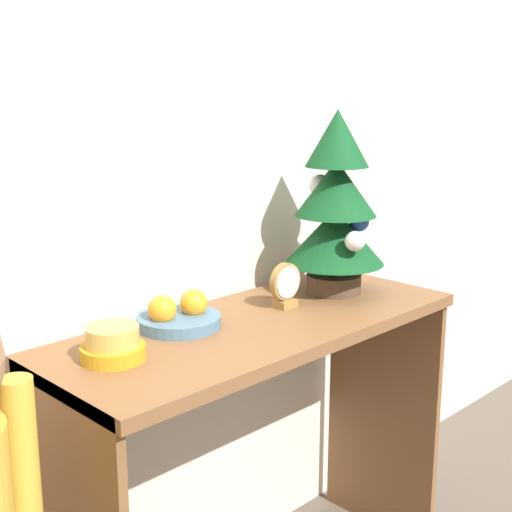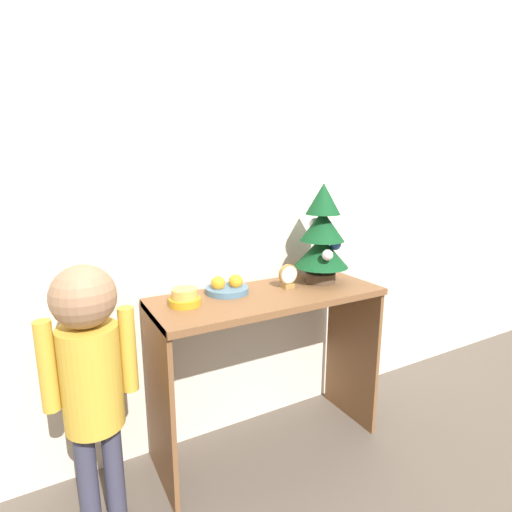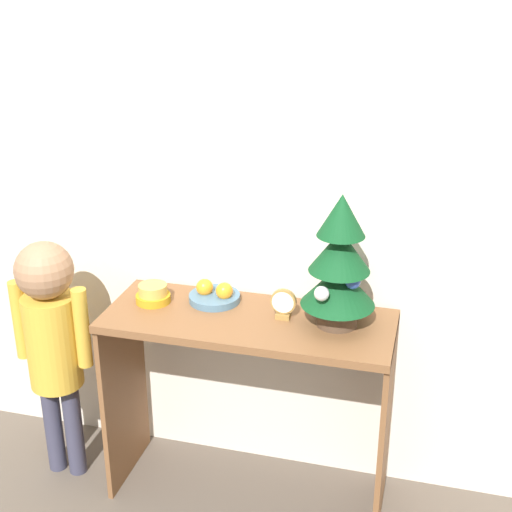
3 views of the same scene
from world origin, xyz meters
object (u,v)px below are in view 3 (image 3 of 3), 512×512
at_px(singing_bowl, 153,294).
at_px(mini_tree, 339,264).
at_px(child_figure, 52,330).
at_px(desk_clock, 283,304).
at_px(fruit_bowl, 215,295).

bearing_deg(singing_bowl, mini_tree, -0.09).
xyz_separation_m(mini_tree, singing_bowl, (-0.70, 0.00, -0.20)).
bearing_deg(singing_bowl, child_figure, -165.56).
height_order(singing_bowl, desk_clock, desk_clock).
relative_size(singing_bowl, desk_clock, 1.15).
height_order(mini_tree, desk_clock, mini_tree).
xyz_separation_m(mini_tree, child_figure, (-1.09, -0.10, -0.36)).
distance_m(fruit_bowl, singing_bowl, 0.23).
bearing_deg(fruit_bowl, mini_tree, -8.10).
xyz_separation_m(fruit_bowl, child_figure, (-0.61, -0.17, -0.15)).
relative_size(singing_bowl, child_figure, 0.13).
distance_m(mini_tree, singing_bowl, 0.73).
relative_size(mini_tree, singing_bowl, 3.68).
height_order(mini_tree, singing_bowl, mini_tree).
height_order(fruit_bowl, desk_clock, desk_clock).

